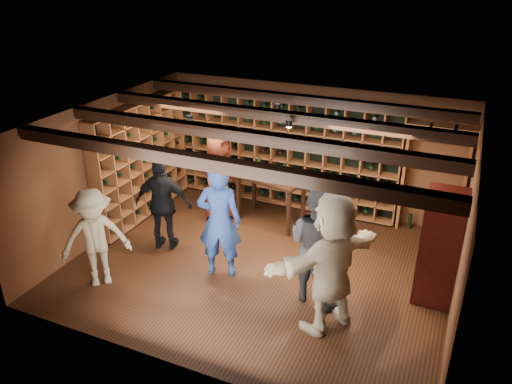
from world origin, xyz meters
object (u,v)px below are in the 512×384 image
at_px(man_blue_shirt, 219,221).
at_px(guest_woman_black, 163,204).
at_px(man_grey_suit, 317,244).
at_px(guest_khaki, 95,238).
at_px(tasting_table, 271,183).
at_px(display_cabinet, 439,250).
at_px(guest_red_floral, 220,176).
at_px(guest_beige, 332,263).

bearing_deg(man_blue_shirt, guest_woman_black, -30.93).
distance_m(man_grey_suit, guest_khaki, 3.34).
relative_size(man_blue_shirt, tasting_table, 1.41).
distance_m(man_grey_suit, guest_woman_black, 2.86).
height_order(display_cabinet, man_blue_shirt, man_blue_shirt).
xyz_separation_m(display_cabinet, man_blue_shirt, (-3.21, -0.65, 0.09)).
xyz_separation_m(guest_red_floral, guest_woman_black, (-0.35, -1.41, -0.03)).
height_order(guest_red_floral, guest_khaki, guest_red_floral).
relative_size(man_grey_suit, guest_red_floral, 1.06).
height_order(man_blue_shirt, guest_beige, guest_beige).
distance_m(display_cabinet, guest_red_floral, 4.25).
height_order(guest_khaki, guest_beige, guest_beige).
bearing_deg(guest_red_floral, tasting_table, -71.88).
bearing_deg(tasting_table, guest_red_floral, -156.68).
distance_m(display_cabinet, guest_khaki, 5.09).
xyz_separation_m(guest_woman_black, tasting_table, (1.32, 1.61, -0.03)).
bearing_deg(man_blue_shirt, guest_beige, 148.33).
height_order(man_grey_suit, tasting_table, man_grey_suit).
relative_size(man_blue_shirt, man_grey_suit, 1.01).
height_order(man_grey_suit, guest_woman_black, man_grey_suit).
bearing_deg(guest_red_floral, guest_khaki, 172.10).
height_order(display_cabinet, tasting_table, display_cabinet).
relative_size(guest_khaki, tasting_table, 1.19).
bearing_deg(man_grey_suit, display_cabinet, -139.07).
relative_size(display_cabinet, tasting_table, 1.30).
distance_m(guest_red_floral, guest_woman_black, 1.46).
distance_m(man_blue_shirt, tasting_table, 1.95).
bearing_deg(guest_red_floral, guest_woman_black, 172.51).
bearing_deg(man_blue_shirt, guest_khaki, 15.81).
relative_size(man_blue_shirt, guest_red_floral, 1.07).
distance_m(guest_red_floral, guest_khaki, 2.83).
height_order(man_grey_suit, guest_red_floral, man_grey_suit).
height_order(guest_red_floral, tasting_table, guest_red_floral).
height_order(display_cabinet, guest_beige, guest_beige).
xyz_separation_m(man_grey_suit, guest_beige, (0.36, -0.52, 0.07)).
distance_m(guest_woman_black, tasting_table, 2.08).
relative_size(guest_woman_black, tasting_table, 1.26).
relative_size(display_cabinet, guest_beige, 0.87).
distance_m(guest_woman_black, guest_khaki, 1.38).
distance_m(guest_red_floral, guest_beige, 3.65).
xyz_separation_m(man_blue_shirt, guest_woman_black, (-1.25, 0.33, -0.10)).
relative_size(display_cabinet, guest_khaki, 1.09).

